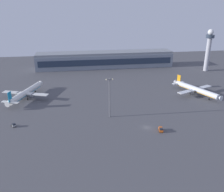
{
  "coord_description": "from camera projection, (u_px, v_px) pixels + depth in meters",
  "views": [
    {
      "loc": [
        -36.83,
        -113.57,
        64.2
      ],
      "look_at": [
        -13.31,
        40.45,
        4.0
      ],
      "focal_mm": 38.62,
      "sensor_mm": 36.0,
      "label": 1
    }
  ],
  "objects": [
    {
      "name": "airplane_near_gate",
      "position": [
        196.0,
        89.0,
        179.46
      ],
      "size": [
        32.17,
        40.75,
        11.0
      ],
      "rotation": [
        0.0,
        0.0,
        3.54
      ],
      "color": "silver",
      "rests_on": "ground"
    },
    {
      "name": "baggage_tractor",
      "position": [
        161.0,
        129.0,
        128.61
      ],
      "size": [
        2.77,
        4.45,
        2.25
      ],
      "rotation": [
        0.0,
        0.0,
        2.94
      ],
      "color": "#D85919",
      "rests_on": "ground"
    },
    {
      "name": "airplane_terminal_side",
      "position": [
        26.0,
        93.0,
        172.0
      ],
      "size": [
        33.78,
        42.87,
        11.42
      ],
      "rotation": [
        0.0,
        0.0,
        -0.36
      ],
      "color": "silver",
      "rests_on": "ground"
    },
    {
      "name": "control_tower",
      "position": [
        209.0,
        47.0,
        236.59
      ],
      "size": [
        8.0,
        8.0,
        41.07
      ],
      "color": "#A8A8B2",
      "rests_on": "ground"
    },
    {
      "name": "ground_plane",
      "position": [
        147.0,
        127.0,
        133.05
      ],
      "size": [
        416.0,
        416.0,
        0.0
      ],
      "primitive_type": "plane",
      "color": "#4C4C51"
    },
    {
      "name": "apron_light_east",
      "position": [
        110.0,
        95.0,
        140.47
      ],
      "size": [
        4.8,
        0.9,
        24.23
      ],
      "color": "slate",
      "rests_on": "ground"
    },
    {
      "name": "pushback_tug",
      "position": [
        14.0,
        125.0,
        133.36
      ],
      "size": [
        3.24,
        3.55,
        2.05
      ],
      "rotation": [
        0.0,
        0.0,
        3.76
      ],
      "color": "gray",
      "rests_on": "ground"
    },
    {
      "name": "terminal_building",
      "position": [
        105.0,
        60.0,
        256.1
      ],
      "size": [
        142.57,
        22.4,
        16.4
      ],
      "color": "gray",
      "rests_on": "ground"
    }
  ]
}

